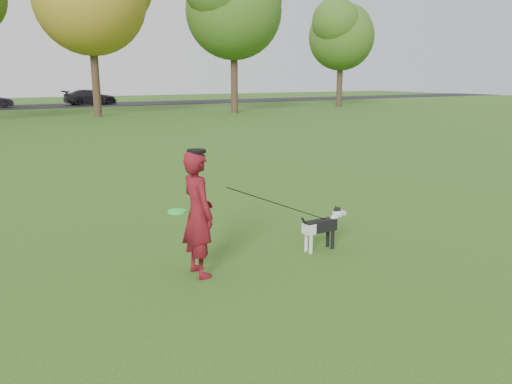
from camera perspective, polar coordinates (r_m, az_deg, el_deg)
ground at (r=7.44m, az=0.22°, el=-6.64°), size 120.00×120.00×0.00m
road at (r=46.22m, az=-26.40°, el=8.68°), size 120.00×7.00×0.02m
man at (r=6.35m, az=-6.64°, el=-2.51°), size 0.40×0.60×1.62m
dog at (r=7.41m, az=7.71°, el=-3.69°), size 0.83×0.17×0.63m
car_right at (r=47.16m, az=-18.41°, el=10.24°), size 4.67×2.20×1.32m
man_held_items at (r=6.73m, az=1.05°, el=-0.86°), size 2.50×0.27×1.21m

